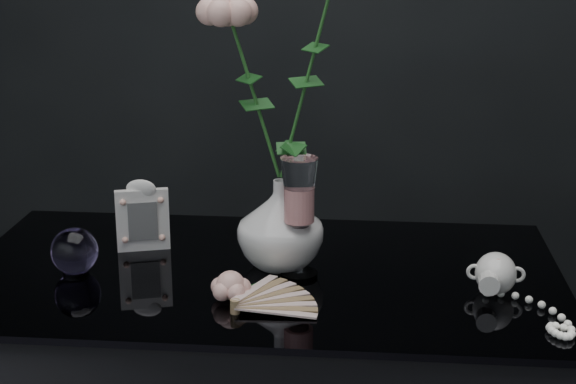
# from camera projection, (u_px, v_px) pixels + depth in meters

# --- Properties ---
(vase) EXTENTS (0.17, 0.17, 0.16)m
(vase) POSITION_uv_depth(u_px,v_px,m) (280.00, 224.00, 1.55)
(vase) COLOR silver
(vase) RESTS_ON table
(wine_glass) EXTENTS (0.07, 0.07, 0.21)m
(wine_glass) POSITION_uv_depth(u_px,v_px,m) (299.00, 218.00, 1.50)
(wine_glass) COLOR white
(wine_glass) RESTS_ON table
(picture_frame) EXTENTS (0.12, 0.10, 0.14)m
(picture_frame) POSITION_uv_depth(u_px,v_px,m) (142.00, 215.00, 1.63)
(picture_frame) COLOR silver
(picture_frame) RESTS_ON table
(paperweight) EXTENTS (0.10, 0.10, 0.08)m
(paperweight) POSITION_uv_depth(u_px,v_px,m) (74.00, 251.00, 1.53)
(paperweight) COLOR #967DCB
(paperweight) RESTS_ON table
(paper_fan) EXTENTS (0.32, 0.28, 0.03)m
(paper_fan) POSITION_uv_depth(u_px,v_px,m) (235.00, 305.00, 1.38)
(paper_fan) COLOR beige
(paper_fan) RESTS_ON table
(loose_rose) EXTENTS (0.15, 0.17, 0.05)m
(loose_rose) POSITION_uv_depth(u_px,v_px,m) (230.00, 286.00, 1.42)
(loose_rose) COLOR #FEB2A4
(loose_rose) RESTS_ON table
(pearl_jar) EXTENTS (0.25, 0.26, 0.07)m
(pearl_jar) POSITION_uv_depth(u_px,v_px,m) (496.00, 271.00, 1.45)
(pearl_jar) COLOR white
(pearl_jar) RESTS_ON table
(roses) EXTENTS (0.27, 0.12, 0.47)m
(roses) POSITION_uv_depth(u_px,v_px,m) (287.00, 54.00, 1.46)
(roses) COLOR #FAB2A2
(roses) RESTS_ON vase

